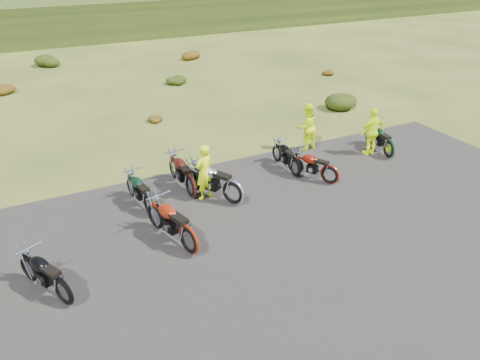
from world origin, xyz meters
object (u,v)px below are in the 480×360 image
motorcycle_0 (66,304)px  motorcycle_7 (387,158)px  person_middle (204,173)px  motorcycle_3 (233,205)px

motorcycle_0 → motorcycle_7: 12.21m
motorcycle_7 → person_middle: size_ratio=1.09×
motorcycle_0 → motorcycle_7: (11.89, 2.79, 0.00)m
motorcycle_0 → motorcycle_3: (5.25, 2.28, 0.00)m
motorcycle_7 → motorcycle_0: bearing=112.7°
motorcycle_3 → motorcycle_7: bearing=-115.6°
person_middle → motorcycle_0: bearing=10.8°
motorcycle_7 → person_middle: (-7.26, 0.23, 0.90)m
motorcycle_3 → person_middle: bearing=9.9°
motorcycle_3 → person_middle: 1.31m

